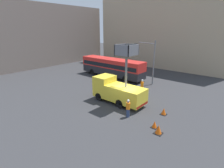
{
  "coord_description": "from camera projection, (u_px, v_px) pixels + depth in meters",
  "views": [
    {
      "loc": [
        -14.0,
        -10.25,
        8.04
      ],
      "look_at": [
        0.39,
        1.92,
        2.01
      ],
      "focal_mm": 28.0,
      "sensor_mm": 36.0,
      "label": 1
    }
  ],
  "objects": [
    {
      "name": "building_backdrop_far",
      "position": [
        6.0,
        36.0,
        35.14
      ],
      "size": [
        44.0,
        10.0,
        13.0
      ],
      "color": "gray",
      "rests_on": "ground_plane"
    },
    {
      "name": "road_worker_near_truck",
      "position": [
        128.0,
        108.0,
        16.34
      ],
      "size": [
        0.38,
        0.38,
        1.78
      ],
      "rotation": [
        0.0,
        0.0,
        4.89
      ],
      "color": "navy",
      "rests_on": "ground_plane"
    },
    {
      "name": "ground_plane",
      "position": [
        123.0,
        106.0,
        18.94
      ],
      "size": [
        120.0,
        120.0,
        0.0
      ],
      "primitive_type": "plane",
      "color": "#333335"
    },
    {
      "name": "traffic_cone_far_side",
      "position": [
        164.0,
        111.0,
        16.96
      ],
      "size": [
        0.6,
        0.6,
        0.68
      ],
      "color": "black",
      "rests_on": "ground_plane"
    },
    {
      "name": "traffic_cone_near_truck",
      "position": [
        155.0,
        125.0,
        14.72
      ],
      "size": [
        0.53,
        0.53,
        0.61
      ],
      "color": "black",
      "rests_on": "ground_plane"
    },
    {
      "name": "city_bus",
      "position": [
        112.0,
        66.0,
        29.74
      ],
      "size": [
        2.57,
        11.9,
        3.13
      ],
      "rotation": [
        0.0,
        0.0,
        1.76
      ],
      "color": "#232328",
      "rests_on": "ground_plane"
    },
    {
      "name": "traffic_light_pole",
      "position": [
        148.0,
        56.0,
        24.39
      ],
      "size": [
        3.33,
        3.08,
        6.43
      ],
      "color": "slate",
      "rests_on": "ground_plane"
    },
    {
      "name": "building_backdrop_side",
      "position": [
        165.0,
        31.0,
        38.71
      ],
      "size": [
        10.0,
        28.0,
        14.75
      ],
      "color": "tan",
      "rests_on": "ground_plane"
    },
    {
      "name": "utility_truck",
      "position": [
        117.0,
        90.0,
        19.46
      ],
      "size": [
        2.26,
        6.1,
        6.52
      ],
      "color": "yellow",
      "rests_on": "ground_plane"
    },
    {
      "name": "traffic_cone_mid_road",
      "position": [
        159.0,
        130.0,
        13.88
      ],
      "size": [
        0.66,
        0.66,
        0.75
      ],
      "color": "black",
      "rests_on": "ground_plane"
    },
    {
      "name": "road_worker_directing",
      "position": [
        142.0,
        86.0,
        22.34
      ],
      "size": [
        0.38,
        0.38,
        1.87
      ],
      "rotation": [
        0.0,
        0.0,
        0.19
      ],
      "color": "navy",
      "rests_on": "ground_plane"
    }
  ]
}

